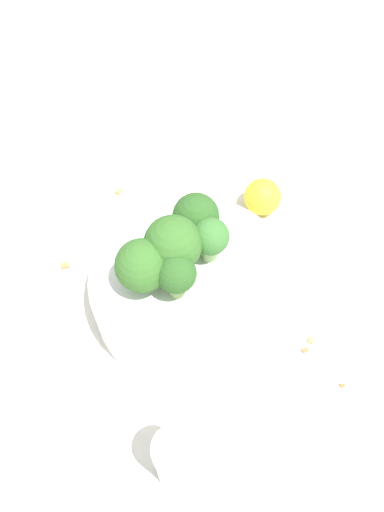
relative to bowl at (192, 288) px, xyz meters
name	(u,v)px	position (x,y,z in m)	size (l,w,h in m)	color
ground_plane	(192,299)	(0.00, 0.00, -0.03)	(3.00, 3.00, 0.00)	silver
bowl	(192,288)	(0.00, 0.00, 0.00)	(0.22, 0.22, 0.05)	white
broccoli_floret_0	(173,245)	(-0.02, 0.01, 0.07)	(0.06, 0.06, 0.07)	#8EB770
broccoli_floret_1	(191,217)	(0.00, 0.05, 0.06)	(0.05, 0.05, 0.06)	#8EB770
broccoli_floret_2	(142,266)	(-0.05, -0.02, 0.06)	(0.05, 0.05, 0.06)	#7A9E5B
broccoli_floret_3	(176,275)	(-0.01, -0.02, 0.06)	(0.04, 0.04, 0.06)	#7A9E5B
broccoli_floret_4	(210,238)	(0.02, 0.02, 0.06)	(0.04, 0.04, 0.06)	#8EB770
pepper_shaker	(171,459)	(0.00, -0.18, 0.02)	(0.04, 0.04, 0.08)	silver
lemon_wedge	(262,197)	(0.08, 0.14, 0.00)	(0.05, 0.05, 0.05)	yellow
almond_crumb_0	(118,190)	(-0.11, 0.15, -0.02)	(0.01, 0.01, 0.01)	tan
almond_crumb_1	(311,340)	(0.13, -0.04, -0.02)	(0.01, 0.01, 0.01)	tan
almond_crumb_2	(343,385)	(0.16, -0.09, -0.02)	(0.01, 0.00, 0.01)	olive
almond_crumb_3	(305,350)	(0.12, -0.05, -0.02)	(0.01, 0.00, 0.01)	olive
almond_crumb_4	(65,265)	(-0.15, 0.03, -0.02)	(0.01, 0.01, 0.01)	#AD7F4C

